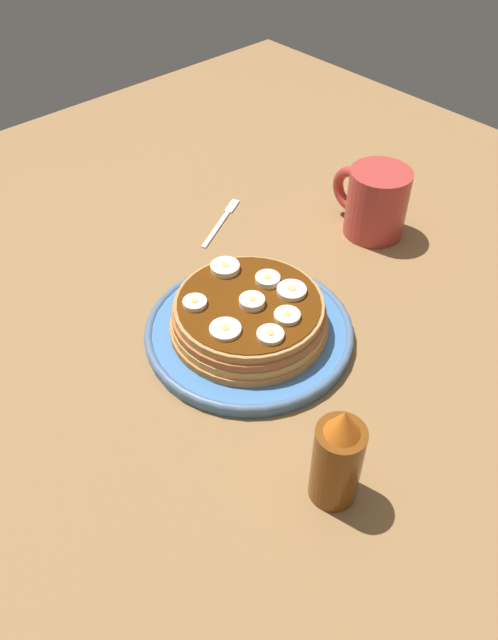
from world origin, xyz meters
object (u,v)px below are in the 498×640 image
object	(u,v)px
banana_slice_4	(287,316)
banana_slice_6	(268,280)
pancake_stack	(250,315)
banana_slice_7	(292,291)
banana_slice_5	(195,303)
banana_slice_1	(270,335)
coffee_mug	(375,201)
banana_slice_0	(254,301)
banana_slice_2	(225,330)
banana_slice_3	(225,268)
syrup_bottle	(337,459)
plate	(249,331)
fork	(223,219)

from	to	relation	value
banana_slice_4	banana_slice_6	xyz separation A→B (cm)	(6.02, -2.70, 0.10)
pancake_stack	banana_slice_4	bearing A→B (deg)	-165.01
banana_slice_7	banana_slice_5	bearing A→B (deg)	58.42
banana_slice_1	banana_slice_7	bearing A→B (deg)	-62.47
banana_slice_1	coffee_mug	xyz separation A→B (cm)	(9.96, -30.12, -0.76)
banana_slice_0	banana_slice_2	xyz separation A→B (cm)	(-1.24, 5.44, -0.19)
banana_slice_1	banana_slice_3	size ratio (longest dim) A/B	0.85
banana_slice_2	banana_slice_4	size ratio (longest dim) A/B	1.18
pancake_stack	banana_slice_6	xyz separation A→B (cm)	(1.24, -3.97, 2.50)
banana_slice_3	banana_slice_4	xyz separation A→B (cm)	(-11.15, 0.38, -0.10)
banana_slice_2	banana_slice_1	bearing A→B (deg)	-142.52
banana_slice_3	banana_slice_4	size ratio (longest dim) A/B	1.18
banana_slice_6	banana_slice_7	bearing A→B (deg)	-167.53
banana_slice_1	banana_slice_6	world-z (taller)	banana_slice_6
banana_slice_6	banana_slice_5	bearing A→B (deg)	73.42
banana_slice_1	syrup_bottle	world-z (taller)	syrup_bottle
banana_slice_7	banana_slice_6	bearing A→B (deg)	12.47
banana_slice_6	pancake_stack	bearing A→B (deg)	107.39
plate	banana_slice_3	distance (cm)	8.30
banana_slice_1	banana_slice_6	distance (cm)	9.28
plate	banana_slice_1	xyz separation A→B (cm)	(-5.73, 2.07, 4.96)
pancake_stack	syrup_bottle	bearing A→B (deg)	158.10
banana_slice_1	pancake_stack	bearing A→B (deg)	-21.25
plate	banana_slice_6	world-z (taller)	banana_slice_6
pancake_stack	syrup_bottle	xyz separation A→B (cm)	(-21.11, 8.49, 2.10)
banana_slice_1	banana_slice_4	size ratio (longest dim) A/B	1.01
plate	syrup_bottle	bearing A→B (deg)	158.47
plate	banana_slice_5	world-z (taller)	banana_slice_5
banana_slice_3	fork	xyz separation A→B (cm)	(14.51, -11.82, -5.75)
banana_slice_4	pancake_stack	bearing A→B (deg)	14.99
banana_slice_3	banana_slice_5	xyz separation A→B (cm)	(-2.45, 6.71, -0.08)
banana_slice_3	banana_slice_5	size ratio (longest dim) A/B	1.27
banana_slice_2	banana_slice_4	bearing A→B (deg)	-115.27
banana_slice_1	banana_slice_3	xyz separation A→B (cm)	(12.05, -3.86, 0.11)
banana_slice_3	banana_slice_6	world-z (taller)	same
plate	banana_slice_2	world-z (taller)	banana_slice_2
coffee_mug	banana_slice_4	bearing A→B (deg)	108.78
pancake_stack	banana_slice_1	bearing A→B (deg)	158.75
plate	banana_slice_0	world-z (taller)	banana_slice_0
banana_slice_2	banana_slice_7	world-z (taller)	banana_slice_7
banana_slice_1	banana_slice_5	world-z (taller)	same
banana_slice_2	banana_slice_0	bearing A→B (deg)	-77.20
banana_slice_3	syrup_bottle	distance (cm)	29.30
banana_slice_6	fork	xyz separation A→B (cm)	(19.65, -9.50, -5.75)
banana_slice_3	banana_slice_4	distance (cm)	11.16
banana_slice_3	fork	world-z (taller)	banana_slice_3
banana_slice_1	fork	bearing A→B (deg)	-30.55
banana_slice_5	banana_slice_6	xyz separation A→B (cm)	(-2.69, -9.03, 0.08)
banana_slice_4	coffee_mug	bearing A→B (deg)	-71.22
banana_slice_6	plate	bearing A→B (deg)	106.06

